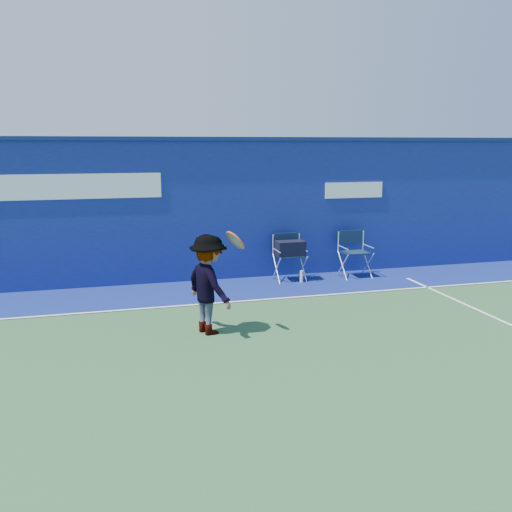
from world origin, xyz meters
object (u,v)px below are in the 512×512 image
object	(u,v)px
directors_chair_right	(355,263)
water_bottle	(301,277)
directors_chair_left	(290,261)
tennis_player	(209,284)

from	to	relation	value
directors_chair_right	water_bottle	world-z (taller)	directors_chair_right
directors_chair_left	tennis_player	size ratio (longest dim) A/B	0.62
water_bottle	directors_chair_left	bearing A→B (deg)	126.29
directors_chair_left	water_bottle	size ratio (longest dim) A/B	3.85
water_bottle	tennis_player	xyz separation A→B (m)	(-2.46, -2.61, 0.66)
directors_chair_left	tennis_player	distance (m)	3.67
directors_chair_right	tennis_player	xyz separation A→B (m)	(-3.80, -2.81, 0.47)
directors_chair_right	water_bottle	xyz separation A→B (m)	(-1.34, -0.21, -0.19)
water_bottle	tennis_player	size ratio (longest dim) A/B	0.16
water_bottle	directors_chair_right	bearing A→B (deg)	8.85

